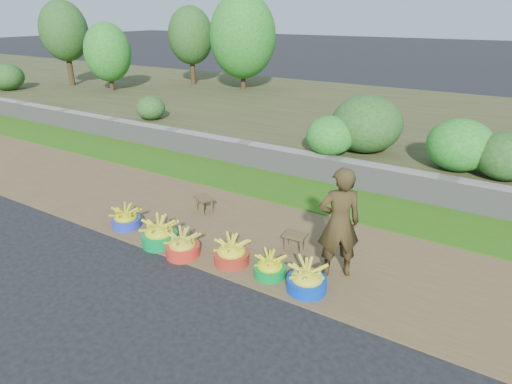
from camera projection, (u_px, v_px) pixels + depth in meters
The scene contains 14 objects.
ground_plane at pixel (218, 276), 5.88m from camera, with size 120.00×120.00×0.00m, color black.
dirt_shoulder at pixel (265, 238), 6.85m from camera, with size 80.00×2.50×0.02m, color brown.
grass_verge at pixel (316, 195), 8.42m from camera, with size 80.00×1.50×0.04m, color #2C6110.
retaining_wall at pixel (333, 170), 8.98m from camera, with size 80.00×0.35×0.55m, color gray.
earth_bank at pixel (396, 124), 12.84m from camera, with size 80.00×10.00×0.50m, color #414423.
basin_a at pixel (126, 219), 7.15m from camera, with size 0.48×0.48×0.36m.
basin_b at pixel (159, 234), 6.61m from camera, with size 0.56×0.56×0.42m.
basin_c at pixel (182, 246), 6.31m from camera, with size 0.50×0.50×0.38m.
basin_d at pixel (231, 253), 6.12m from camera, with size 0.51×0.51×0.38m.
basin_e at pixel (270, 267), 5.82m from camera, with size 0.44×0.44×0.33m.
basin_f at pixel (307, 280), 5.50m from camera, with size 0.52×0.52×0.39m.
stool_left at pixel (204, 200), 7.63m from camera, with size 0.41×0.37×0.29m.
stool_right at pixel (296, 237), 6.39m from camera, with size 0.34×0.27×0.29m.
vendor_woman at pixel (339, 223), 5.61m from camera, with size 0.57×0.37×1.56m, color black.
Camera 1 is at (3.04, -3.95, 3.36)m, focal length 30.00 mm.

